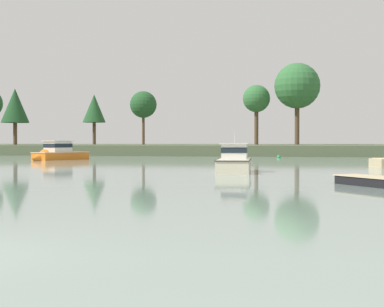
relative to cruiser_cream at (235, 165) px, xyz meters
The scene contains 10 objects.
far_shore_bank 66.00m from the cruiser_cream, 92.03° to the left, with size 166.13×56.48×1.45m, color #4C563D.
cruiser_cream is the anchor object (origin of this frame).
cruiser_orange 30.39m from the cruiser_cream, 136.02° to the left, with size 4.87×7.73×3.69m.
dinghy_black 12.98m from the cruiser_cream, 56.00° to the right, with size 3.05×3.57×0.60m.
mooring_buoy_green 33.52m from the cruiser_cream, 87.18° to the left, with size 0.50×0.50×0.55m.
shore_tree_center 63.81m from the cruiser_cream, 86.65° to the left, with size 7.78×7.78×13.96m.
shore_tree_right_mid 63.84m from the cruiser_cream, 92.98° to the left, with size 4.73×4.73×10.38m.
shore_tree_inland_a 71.10m from the cruiser_cream, 117.62° to the left, with size 4.18×4.18×9.15m.
shore_tree_left_mid 61.73m from the cruiser_cream, 111.03° to the left, with size 4.53×4.53×9.08m.
shore_tree_inland_c 66.68m from the cruiser_cream, 129.65° to the left, with size 4.63×4.63×9.33m.
Camera 1 is at (6.54, -9.02, 1.98)m, focal length 54.08 mm.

